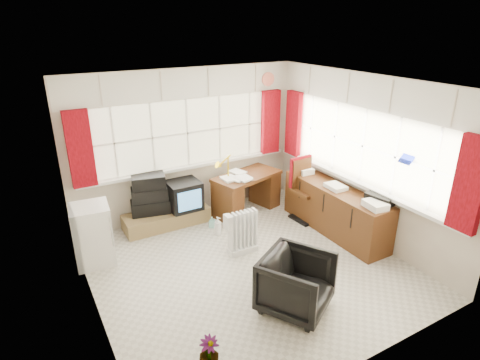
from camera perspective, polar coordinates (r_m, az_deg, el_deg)
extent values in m
plane|color=beige|center=(5.70, 1.16, -12.23)|extent=(4.00, 4.00, 0.00)
plane|color=beige|center=(6.80, -7.49, 5.07)|extent=(4.00, 0.00, 4.00)
plane|color=beige|center=(3.73, 17.58, -10.76)|extent=(4.00, 0.00, 4.00)
plane|color=beige|center=(4.51, -21.20, -5.35)|extent=(0.00, 4.00, 4.00)
plane|color=beige|center=(6.31, 17.04, 2.94)|extent=(0.00, 4.00, 4.00)
plane|color=white|center=(4.77, 1.39, 13.47)|extent=(4.00, 4.00, 0.00)
plane|color=beige|center=(6.73, -7.50, 6.66)|extent=(3.60, 0.00, 3.60)
cube|color=white|center=(6.86, -7.14, 1.91)|extent=(3.70, 0.12, 0.05)
cube|color=white|center=(6.38, -17.48, 4.97)|extent=(0.03, 0.02, 1.10)
cube|color=white|center=(6.52, -12.35, 5.85)|extent=(0.03, 0.02, 1.10)
cube|color=white|center=(6.72, -7.47, 6.64)|extent=(0.03, 0.02, 1.10)
cube|color=white|center=(6.96, -2.88, 7.33)|extent=(0.03, 0.02, 1.10)
cube|color=white|center=(7.24, 1.39, 7.93)|extent=(0.03, 0.02, 1.10)
plane|color=beige|center=(6.24, 17.12, 4.65)|extent=(0.00, 3.60, 3.60)
cube|color=white|center=(6.40, 16.30, -0.36)|extent=(0.12, 3.70, 0.05)
cube|color=white|center=(5.53, 25.93, 1.19)|extent=(0.02, 0.03, 1.10)
cube|color=white|center=(5.86, 21.23, 3.02)|extent=(0.02, 0.03, 1.10)
cube|color=white|center=(6.23, 17.05, 4.64)|extent=(0.02, 0.03, 1.10)
cube|color=white|center=(6.64, 13.34, 6.04)|extent=(0.02, 0.03, 1.10)
cube|color=white|center=(7.07, 10.06, 7.26)|extent=(0.02, 0.03, 1.10)
cube|color=maroon|center=(6.23, -21.79, 4.07)|extent=(0.35, 0.10, 1.15)
cube|color=maroon|center=(7.39, 4.35, 8.21)|extent=(0.35, 0.10, 1.15)
cube|color=maroon|center=(7.33, 7.64, 7.96)|extent=(0.10, 0.35, 1.15)
cube|color=maroon|center=(5.23, 29.88, -0.61)|extent=(0.10, 0.35, 1.15)
cube|color=silver|center=(6.54, -7.79, 13.39)|extent=(3.95, 0.08, 0.48)
cube|color=silver|center=(6.05, 17.83, 11.87)|extent=(0.08, 3.95, 0.48)
cube|color=#512813|center=(6.94, 0.99, 0.56)|extent=(1.33, 0.89, 0.06)
cube|color=#512813|center=(6.78, -1.79, -3.22)|extent=(0.41, 0.60, 0.64)
cube|color=#512813|center=(7.39, 3.50, -1.04)|extent=(0.41, 0.60, 0.64)
cube|color=white|center=(6.92, 0.99, 0.85)|extent=(0.27, 0.32, 0.02)
cube|color=white|center=(6.92, 0.99, 0.88)|extent=(0.27, 0.32, 0.02)
cube|color=white|center=(6.92, 0.99, 0.91)|extent=(0.27, 0.32, 0.02)
cube|color=white|center=(6.92, 0.99, 0.94)|extent=(0.27, 0.32, 0.02)
cube|color=white|center=(6.92, 0.99, 0.97)|extent=(0.27, 0.32, 0.02)
cube|color=white|center=(6.92, 0.99, 1.01)|extent=(0.27, 0.32, 0.02)
cylinder|color=yellow|center=(6.79, -1.68, 0.40)|extent=(0.10, 0.10, 0.02)
cylinder|color=yellow|center=(6.72, -1.70, 1.87)|extent=(0.02, 0.02, 0.37)
cone|color=yellow|center=(6.67, -1.71, 3.05)|extent=(0.15, 0.12, 0.15)
cube|color=black|center=(7.02, 9.40, -5.32)|extent=(0.47, 0.47, 0.04)
cylinder|color=silver|center=(6.92, 9.52, -3.57)|extent=(0.06, 0.06, 0.51)
cube|color=#512813|center=(6.81, 9.65, -1.63)|extent=(0.46, 0.44, 0.06)
cube|color=#512813|center=(6.86, 8.57, 1.09)|extent=(0.40, 0.08, 0.49)
cube|color=maroon|center=(6.85, 8.58, 1.24)|extent=(0.44, 0.09, 0.51)
imported|color=black|center=(4.85, 8.01, -14.35)|extent=(1.03, 1.04, 0.70)
cube|color=white|center=(6.00, 0.37, -9.82)|extent=(0.44, 0.18, 0.09)
cube|color=white|center=(5.75, -1.36, -7.53)|extent=(0.03, 0.13, 0.57)
cube|color=white|center=(5.78, -0.78, -7.38)|extent=(0.03, 0.13, 0.57)
cube|color=white|center=(5.80, -0.20, -7.22)|extent=(0.03, 0.13, 0.57)
cube|color=white|center=(5.83, 0.37, -7.07)|extent=(0.03, 0.13, 0.57)
cube|color=white|center=(5.86, 0.94, -6.92)|extent=(0.03, 0.13, 0.57)
cube|color=white|center=(5.89, 1.50, -6.77)|extent=(0.03, 0.13, 0.57)
cube|color=white|center=(5.92, 2.05, -6.62)|extent=(0.03, 0.13, 0.57)
cube|color=#512813|center=(6.58, 13.33, -4.12)|extent=(0.50, 2.00, 0.75)
cube|color=white|center=(5.89, 18.69, -3.35)|extent=(0.24, 0.32, 0.10)
cube|color=white|center=(6.39, 13.46, -0.76)|extent=(0.24, 0.32, 0.10)
cube|color=white|center=(6.95, 9.03, 1.44)|extent=(0.24, 0.32, 0.10)
cube|color=black|center=(6.09, 19.48, -2.46)|extent=(0.37, 0.44, 0.13)
cube|color=olive|center=(6.80, -10.39, -5.37)|extent=(1.40, 0.50, 0.25)
cube|color=black|center=(6.71, -7.99, -2.14)|extent=(0.53, 0.48, 0.48)
cube|color=#4D97DA|center=(6.50, -7.14, -2.91)|extent=(0.40, 0.02, 0.32)
cube|color=black|center=(6.74, -12.63, -3.54)|extent=(0.69, 0.51, 0.23)
cube|color=black|center=(6.65, -12.78, -1.82)|extent=(0.63, 0.48, 0.22)
cube|color=black|center=(6.57, -12.94, -0.13)|extent=(0.58, 0.45, 0.21)
cube|color=white|center=(5.95, -20.23, -7.30)|extent=(0.56, 0.56, 0.86)
cube|color=silver|center=(5.67, -17.82, -6.99)|extent=(0.02, 0.02, 0.46)
imported|color=white|center=(6.40, -3.18, -6.53)|extent=(0.16, 0.16, 0.31)
imported|color=#98E3D5|center=(6.65, -4.01, -5.99)|extent=(0.12, 0.12, 0.19)
imported|color=black|center=(4.26, -4.44, -23.38)|extent=(0.20, 0.20, 0.36)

